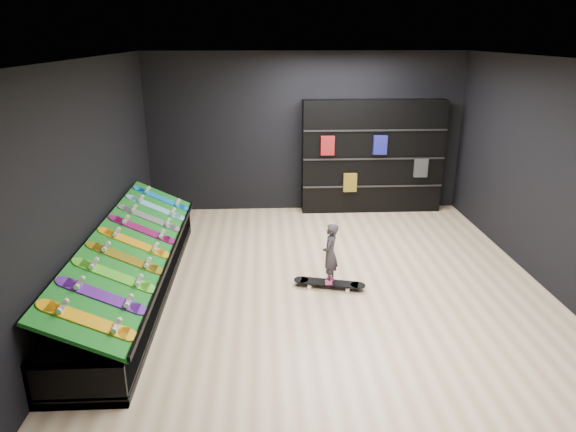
{
  "coord_description": "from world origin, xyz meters",
  "views": [
    {
      "loc": [
        -0.82,
        -6.2,
        3.27
      ],
      "look_at": [
        -0.5,
        0.2,
        1.0
      ],
      "focal_mm": 32.0,
      "sensor_mm": 36.0,
      "label": 1
    }
  ],
  "objects_px": {
    "back_shelving": "(372,157)",
    "floor_skateboard": "(329,285)",
    "display_rack": "(134,277)",
    "child": "(330,265)"
  },
  "relations": [
    {
      "from": "back_shelving",
      "to": "floor_skateboard",
      "type": "distance_m",
      "value": 3.63
    },
    {
      "from": "display_rack",
      "to": "floor_skateboard",
      "type": "height_order",
      "value": "display_rack"
    },
    {
      "from": "display_rack",
      "to": "child",
      "type": "bearing_deg",
      "value": 1.12
    },
    {
      "from": "back_shelving",
      "to": "display_rack",
      "type": "bearing_deg",
      "value": -139.0
    },
    {
      "from": "floor_skateboard",
      "to": "back_shelving",
      "type": "bearing_deg",
      "value": 84.47
    },
    {
      "from": "floor_skateboard",
      "to": "child",
      "type": "xyz_separation_m",
      "value": [
        0.0,
        0.0,
        0.3
      ]
    },
    {
      "from": "back_shelving",
      "to": "child",
      "type": "height_order",
      "value": "back_shelving"
    },
    {
      "from": "child",
      "to": "floor_skateboard",
      "type": "bearing_deg",
      "value": 180.0
    },
    {
      "from": "display_rack",
      "to": "floor_skateboard",
      "type": "distance_m",
      "value": 2.62
    },
    {
      "from": "floor_skateboard",
      "to": "child",
      "type": "relative_size",
      "value": 1.94
    }
  ]
}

